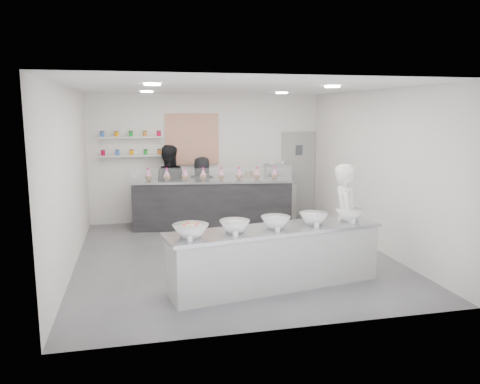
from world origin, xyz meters
The scene contains 26 objects.
floor centered at (0.00, 0.00, 0.00)m, with size 6.00×6.00×0.00m, color #515156.
ceiling centered at (0.00, 0.00, 3.00)m, with size 6.00×6.00×0.00m, color white.
back_wall centered at (0.00, 3.00, 1.50)m, with size 5.50×5.50×0.00m, color white.
left_wall centered at (-2.75, 0.00, 1.50)m, with size 6.00×6.00×0.00m, color white.
right_wall centered at (2.75, 0.00, 1.50)m, with size 6.00×6.00×0.00m, color white.
back_door centered at (2.30, 2.97, 1.05)m, with size 0.88×0.04×2.10m, color #959593.
pattern_panel centered at (-0.35, 2.98, 1.95)m, with size 1.25×0.03×1.20m, color #B73E0E.
jar_shelf_lower centered at (-1.75, 2.90, 1.60)m, with size 1.45×0.22×0.04m, color silver.
jar_shelf_upper centered at (-1.75, 2.90, 2.02)m, with size 1.45×0.22×0.04m, color silver.
preserve_jars centered at (-1.75, 2.88, 1.88)m, with size 1.45×0.10×0.56m, color #BF0231, non-canonical shape.
downlight_0 centered at (-1.40, -1.00, 2.98)m, with size 0.24×0.24×0.02m, color white.
downlight_1 centered at (1.40, -1.00, 2.98)m, with size 0.24×0.24×0.02m, color white.
downlight_2 centered at (-1.40, 1.60, 2.98)m, with size 0.24×0.24×0.02m, color white.
downlight_3 centered at (1.40, 1.60, 2.98)m, with size 0.24×0.24×0.02m, color white.
prep_counter centered at (0.31, -1.61, 0.45)m, with size 3.29×0.75×0.90m, color #A1A09C.
back_bar centered at (-0.02, 2.13, 0.55)m, with size 3.54×0.65×1.10m, color black.
sneeze_guard centered at (-0.06, 1.82, 1.25)m, with size 3.49×0.01×0.30m, color white.
espresso_ledge centered at (1.55, 2.78, 0.44)m, with size 1.18×0.37×0.87m, color #A1A09C.
espresso_machine centered at (1.69, 2.78, 1.10)m, with size 0.58×0.40×0.45m, color #93969E.
cup_stacks centered at (1.00, 2.78, 1.04)m, with size 0.24×0.24×0.32m, color #CEB692, non-canonical shape.
prep_bowls centered at (0.31, -1.61, 0.98)m, with size 3.04×0.54×0.17m, color white, non-canonical shape.
label_cards centered at (0.22, -2.14, 0.93)m, with size 2.66×0.04×0.07m, color white, non-canonical shape.
cookie_bags centered at (-0.02, 2.13, 1.23)m, with size 2.95×0.15×0.27m, color #FF85C9, non-canonical shape.
woman_prep centered at (1.60, -1.25, 0.89)m, with size 0.65×0.42×1.78m, color white.
staff_left centered at (-0.96, 2.60, 0.93)m, with size 0.90×0.70×1.85m, color black.
staff_right centered at (-0.18, 2.60, 0.79)m, with size 0.77×0.50×1.57m, color black.
Camera 1 is at (-1.69, -8.04, 2.60)m, focal length 35.00 mm.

